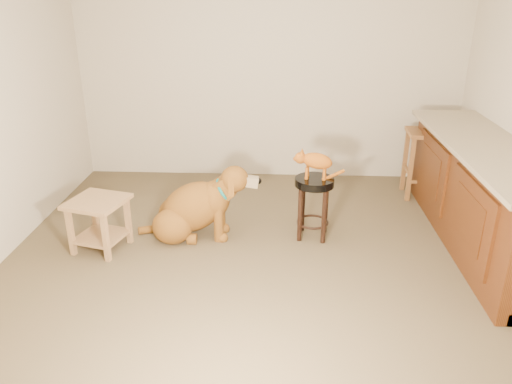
# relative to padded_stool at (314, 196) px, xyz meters

# --- Properties ---
(floor) EXTENTS (4.50, 4.00, 0.01)m
(floor) POSITION_rel_padded_stool_xyz_m (-0.45, -0.35, -0.42)
(floor) COLOR brown
(floor) RESTS_ON ground
(room_shell) EXTENTS (4.54, 4.04, 2.62)m
(room_shell) POSITION_rel_padded_stool_xyz_m (-0.45, -0.35, 1.26)
(room_shell) COLOR #BDB198
(room_shell) RESTS_ON ground
(cabinet_run) EXTENTS (0.70, 2.56, 0.94)m
(cabinet_run) POSITION_rel_padded_stool_xyz_m (1.50, -0.05, 0.02)
(cabinet_run) COLOR #4C250D
(cabinet_run) RESTS_ON ground
(padded_stool) EXTENTS (0.36, 0.36, 0.59)m
(padded_stool) POSITION_rel_padded_stool_xyz_m (0.00, 0.00, 0.00)
(padded_stool) COLOR black
(padded_stool) RESTS_ON ground
(wood_stool) EXTENTS (0.42, 0.42, 0.75)m
(wood_stool) POSITION_rel_padded_stool_xyz_m (1.26, 1.05, -0.03)
(wood_stool) COLOR brown
(wood_stool) RESTS_ON ground
(side_table) EXTENTS (0.57, 0.57, 0.48)m
(side_table) POSITION_rel_padded_stool_xyz_m (-1.91, -0.33, -0.10)
(side_table) COLOR olive
(side_table) RESTS_ON ground
(golden_retriever) EXTENTS (1.19, 0.58, 0.75)m
(golden_retriever) POSITION_rel_padded_stool_xyz_m (-1.10, -0.04, -0.14)
(golden_retriever) COLOR brown
(golden_retriever) RESTS_ON ground
(tabby_kitten) EXTENTS (0.48, 0.18, 0.29)m
(tabby_kitten) POSITION_rel_padded_stool_xyz_m (-0.01, 0.00, 0.33)
(tabby_kitten) COLOR #8F460E
(tabby_kitten) RESTS_ON padded_stool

